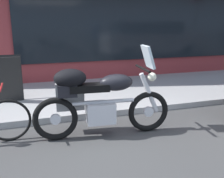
% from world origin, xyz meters
% --- Properties ---
extents(ground_plane, '(80.00, 80.00, 0.00)m').
position_xyz_m(ground_plane, '(0.00, 0.00, 0.00)').
color(ground_plane, '#3D3D3D').
extents(touring_motorcycle, '(2.17, 0.77, 1.42)m').
position_xyz_m(touring_motorcycle, '(0.08, 0.44, 0.61)').
color(touring_motorcycle, black).
rests_on(touring_motorcycle, ground_plane).
extents(sandwich_board_sign, '(0.55, 0.42, 0.96)m').
position_xyz_m(sandwich_board_sign, '(-1.31, 2.40, 0.60)').
color(sandwich_board_sign, black).
rests_on(sandwich_board_sign, sidewalk_curb).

